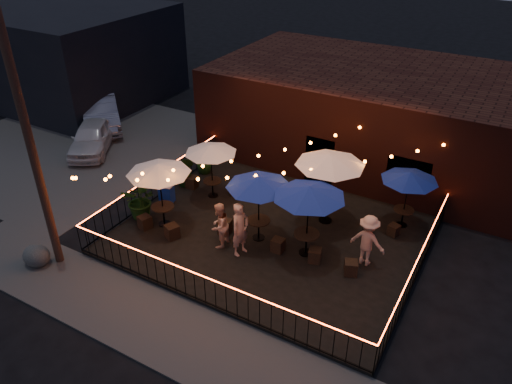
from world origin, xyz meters
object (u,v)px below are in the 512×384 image
Objects in this scene: utility_pole at (32,152)px; cafe_table_2 at (259,183)px; cafe_table_5 at (410,177)px; cafe_table_1 at (211,150)px; boulder at (36,256)px; cooler at (167,193)px; cafe_table_4 at (309,193)px; cafe_table_3 at (330,161)px; cafe_table_0 at (158,170)px.

utility_pole is 3.08× the size of cafe_table_2.
cafe_table_2 is 5.19m from cafe_table_5.
utility_pole is 6.41m from cafe_table_1.
cooler is at bearing 74.51° from boulder.
cafe_table_4 is 1.18× the size of cafe_table_5.
cafe_table_1 is 2.95× the size of cooler.
cafe_table_3 is 3.27× the size of boulder.
cooler is (-1.29, -1.24, -1.63)m from cafe_table_1.
cafe_table_3 reaches higher than boulder.
cafe_table_3 is at bearing 31.92° from cafe_table_0.
cafe_table_1 reaches higher than boulder.
utility_pole is at bearing -140.86° from cafe_table_2.
cafe_table_1 is at bearing 35.19° from cooler.
cafe_table_0 is at bearing -99.38° from cafe_table_1.
cafe_table_5 is 2.37× the size of boulder.
cafe_table_4 is 3.94m from cafe_table_5.
cooler is at bearing -162.66° from cafe_table_3.
cafe_table_3 is 10.13m from boulder.
cafe_table_2 is at bearing -27.84° from cafe_table_1.
cafe_table_5 is at bearing 29.30° from cafe_table_0.
cafe_table_5 is (4.07, 3.22, -0.22)m from cafe_table_2.
cafe_table_2 is at bearing 39.14° from utility_pole.
cooler is (-6.00, 0.27, -1.95)m from cafe_table_4.
cafe_table_3 is (1.58, 2.13, 0.25)m from cafe_table_2.
boulder is (-1.37, -4.96, -0.17)m from cooler.
utility_pole reaches higher than cooler.
cafe_table_2 is 2.67m from cafe_table_3.
cafe_table_0 is 3.27× the size of cooler.
utility_pole is 3.14× the size of cafe_table_4.
utility_pole is at bearing -118.75° from cafe_table_0.
cafe_table_2 is 3.48× the size of cooler.
boulder is (-9.67, -7.87, -1.77)m from cafe_table_5.
cafe_table_4 is (5.12, 0.99, 0.10)m from cafe_table_0.
utility_pole is 10.72× the size of cooler.
cooler is at bearing 175.73° from cafe_table_2.
cafe_table_1 is 7.21m from cafe_table_5.
cafe_table_5 is 12.59m from boulder.
utility_pole is 8.23m from cafe_table_4.
cafe_table_1 is at bearing 80.62° from cafe_table_0.
boulder is (-5.61, -4.65, -1.99)m from cafe_table_2.
utility_pole is 5.75m from cooler.
cafe_table_3 is at bearing 8.59° from cooler.
boulder is at bearing -121.29° from cafe_table_0.
cafe_table_1 is 1.02× the size of cafe_table_5.
utility_pole is 6.82m from cafe_table_2.
utility_pole reaches higher than cafe_table_1.
cafe_table_4 is at bearing 1.37° from cafe_table_2.
cafe_table_4 is at bearing 10.92° from cafe_table_0.
cafe_table_4 is at bearing 31.47° from utility_pole.
cafe_table_3 reaches higher than cafe_table_5.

